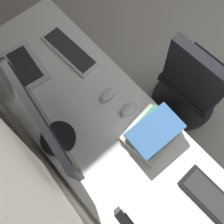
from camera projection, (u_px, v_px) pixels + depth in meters
The scene contains 10 objects.
desk at pixel (106, 134), 1.39m from camera, with size 2.03×0.67×0.73m.
drawer_pedestal at pixel (98, 141), 1.70m from camera, with size 0.40×0.51×0.69m.
monitor_primary at pixel (46, 125), 1.07m from camera, with size 0.56×0.20×0.45m.
laptop_leftmost at pixel (15, 67), 1.41m from camera, with size 0.36×0.29×0.19m.
keyboard_main at pixel (218, 205), 1.18m from camera, with size 0.42×0.15×0.02m.
keyboard_spare at pixel (70, 50), 1.50m from camera, with size 0.43×0.16×0.02m.
mouse_main at pixel (128, 109), 1.35m from camera, with size 0.06×0.10×0.03m, color silver.
mouse_spare at pixel (107, 95), 1.38m from camera, with size 0.06×0.10×0.03m, color silver.
book_stack_near at pixel (153, 132), 1.28m from camera, with size 0.27×0.31×0.08m.
office_chair at pixel (192, 85), 1.73m from camera, with size 0.56×0.56×0.97m.
Camera 1 is at (0.08, 2.12, 2.01)m, focal length 37.56 mm.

